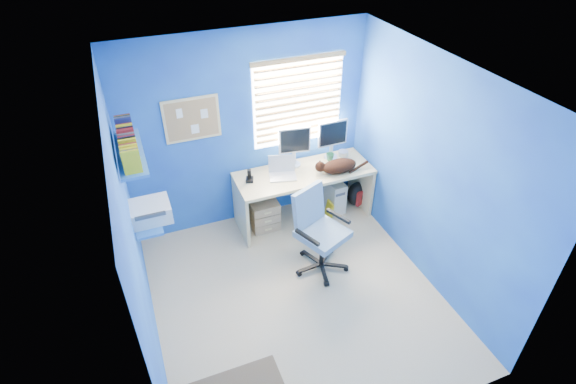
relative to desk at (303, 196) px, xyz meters
name	(u,v)px	position (x,y,z in m)	size (l,w,h in m)	color
floor	(297,296)	(-0.61, -1.26, -0.37)	(3.00, 3.20, 0.00)	#C5AF8F
ceiling	(301,80)	(-0.61, -1.26, 2.13)	(3.00, 3.20, 0.00)	white
wall_back	(248,132)	(-0.61, 0.34, 0.88)	(3.00, 0.01, 2.50)	#1A3EAB
wall_front	(389,341)	(-0.61, -2.86, 0.88)	(3.00, 0.01, 2.50)	#1A3EAB
wall_left	(135,246)	(-2.11, -1.26, 0.88)	(0.01, 3.20, 2.50)	#1A3EAB
wall_right	(431,175)	(0.89, -1.26, 0.88)	(0.01, 3.20, 2.50)	#1A3EAB
desk	(303,196)	(0.00, 0.00, 0.00)	(1.75, 0.65, 0.74)	#D4BD79
laptop	(283,169)	(-0.29, 0.00, 0.48)	(0.33, 0.26, 0.22)	silver
monitor_left	(294,147)	(-0.06, 0.20, 0.64)	(0.40, 0.12, 0.54)	silver
monitor_right	(332,140)	(0.47, 0.19, 0.64)	(0.40, 0.12, 0.54)	silver
phone	(249,175)	(-0.70, 0.06, 0.45)	(0.09, 0.11, 0.17)	black
mug	(330,157)	(0.42, 0.13, 0.42)	(0.10, 0.09, 0.10)	#27724C
cd_spindle	(343,153)	(0.64, 0.18, 0.41)	(0.13, 0.13, 0.07)	silver
cat	(339,166)	(0.41, -0.15, 0.45)	(0.46, 0.24, 0.17)	black
tower_pc	(333,193)	(0.47, 0.08, -0.14)	(0.19, 0.44, 0.45)	beige
drawer_boxes	(265,215)	(-0.54, 0.01, -0.17)	(0.35, 0.28, 0.41)	tan
yellow_book	(329,210)	(0.33, -0.12, -0.25)	(0.03, 0.17, 0.24)	yellow
backpack	(358,194)	(0.82, 0.00, -0.19)	(0.31, 0.24, 0.37)	black
office_chair	(319,241)	(-0.19, -0.89, 0.01)	(0.78, 0.78, 1.02)	black
window_blinds	(299,102)	(0.04, 0.31, 1.18)	(1.15, 0.05, 1.10)	white
corkboard	(192,119)	(-1.26, 0.33, 1.18)	(0.64, 0.02, 0.52)	#D4BD79
wall_shelves	(138,179)	(-1.96, -0.51, 1.06)	(0.42, 0.90, 1.05)	#3175C7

